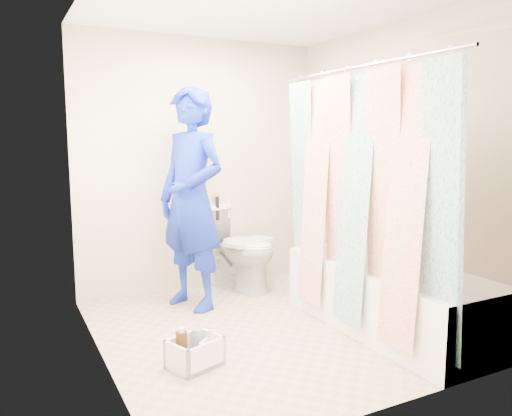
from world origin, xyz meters
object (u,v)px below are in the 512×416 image
cleaning_caddy (196,353)px  bathtub (388,295)px  toilet (239,247)px  plumber (191,199)px

cleaning_caddy → bathtub: bearing=-22.3°
bathtub → toilet: bearing=110.2°
plumber → cleaning_caddy: bearing=-43.4°
toilet → plumber: (-0.60, -0.31, 0.54)m
bathtub → cleaning_caddy: size_ratio=4.62×
bathtub → toilet: size_ratio=2.15×
cleaning_caddy → plumber: bearing=51.4°
toilet → cleaning_caddy: (-0.98, -1.41, -0.32)m
bathtub → plumber: bearing=134.0°
plumber → bathtub: bearing=20.0°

